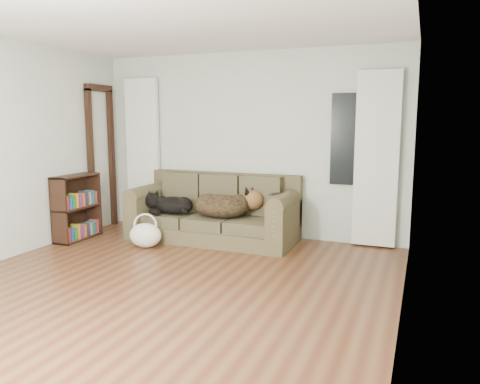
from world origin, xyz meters
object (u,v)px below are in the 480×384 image
at_px(tote_bag, 146,235).
at_px(bookshelf, 77,204).
at_px(dog_shepherd, 225,207).
at_px(sofa, 213,208).
at_px(dog_black_lab, 171,204).

height_order(tote_bag, bookshelf, bookshelf).
bearing_deg(dog_shepherd, tote_bag, 29.05).
relative_size(sofa, dog_black_lab, 3.92).
bearing_deg(dog_black_lab, bookshelf, -145.46).
height_order(sofa, bookshelf, bookshelf).
distance_m(sofa, tote_bag, 0.98).
xyz_separation_m(tote_bag, bookshelf, (-1.12, 0.02, 0.34)).
height_order(dog_black_lab, bookshelf, bookshelf).
relative_size(dog_black_lab, tote_bag, 1.34).
height_order(sofa, dog_black_lab, sofa).
bearing_deg(dog_black_lab, dog_shepherd, 14.24).
relative_size(sofa, dog_shepherd, 2.96).
distance_m(dog_shepherd, tote_bag, 1.12).
distance_m(dog_shepherd, bookshelf, 2.08).
distance_m(sofa, dog_shepherd, 0.22).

